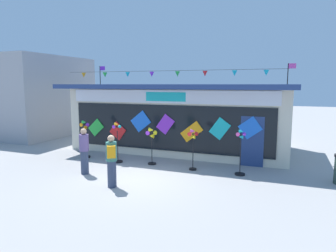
% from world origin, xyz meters
% --- Properties ---
extents(ground_plane, '(80.00, 80.00, 0.00)m').
position_xyz_m(ground_plane, '(0.00, 0.00, 0.00)').
color(ground_plane, '#9E9B99').
extents(kite_shop_building, '(10.62, 5.49, 4.24)m').
position_xyz_m(kite_shop_building, '(-0.12, 5.38, 1.65)').
color(kite_shop_building, beige).
rests_on(kite_shop_building, ground_plane).
extents(wind_spinner_far_left, '(0.39, 0.39, 1.67)m').
position_xyz_m(wind_spinner_far_left, '(-3.49, 1.91, 0.99)').
color(wind_spinner_far_left, black).
rests_on(wind_spinner_far_left, ground_plane).
extents(wind_spinner_left, '(0.39, 0.39, 1.69)m').
position_xyz_m(wind_spinner_left, '(-1.71, 1.69, 0.90)').
color(wind_spinner_left, black).
rests_on(wind_spinner_left, ground_plane).
extents(wind_spinner_center_left, '(0.43, 0.34, 1.52)m').
position_xyz_m(wind_spinner_center_left, '(-0.25, 1.92, 1.01)').
color(wind_spinner_center_left, black).
rests_on(wind_spinner_center_left, ground_plane).
extents(wind_spinner_center_right, '(0.38, 0.29, 1.59)m').
position_xyz_m(wind_spinner_center_right, '(1.54, 1.75, 1.07)').
color(wind_spinner_center_right, black).
rests_on(wind_spinner_center_right, ground_plane).
extents(wind_spinner_right, '(0.37, 0.37, 1.66)m').
position_xyz_m(wind_spinner_right, '(3.31, 1.75, 0.90)').
color(wind_spinner_right, black).
rests_on(wind_spinner_right, ground_plane).
extents(person_near_camera, '(0.43, 0.48, 1.68)m').
position_xyz_m(person_near_camera, '(-0.28, -1.05, 0.89)').
color(person_near_camera, '#333D56').
rests_on(person_near_camera, ground_plane).
extents(person_mid_plaza, '(0.34, 0.34, 1.68)m').
position_xyz_m(person_mid_plaza, '(-1.98, -0.16, 0.86)').
color(person_mid_plaza, '#333D56').
rests_on(person_mid_plaza, ground_plane).
extents(neighbour_building, '(5.10, 6.27, 4.95)m').
position_xyz_m(neighbour_building, '(-10.54, 6.12, 2.48)').
color(neighbour_building, '#99999E').
rests_on(neighbour_building, ground_plane).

